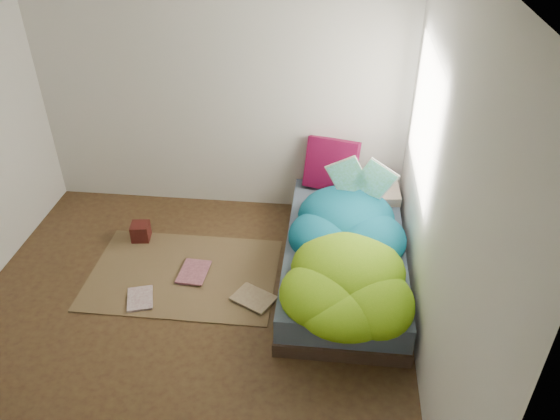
# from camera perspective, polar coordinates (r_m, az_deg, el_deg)

# --- Properties ---
(ground) EXTENTS (3.50, 3.50, 0.00)m
(ground) POSITION_cam_1_polar(r_m,az_deg,el_deg) (4.40, -9.93, -11.41)
(ground) COLOR #402618
(ground) RESTS_ON ground
(room_walls) EXTENTS (3.54, 3.54, 2.62)m
(room_walls) POSITION_cam_1_polar(r_m,az_deg,el_deg) (3.46, -12.31, 7.99)
(room_walls) COLOR silver
(room_walls) RESTS_ON ground
(bed) EXTENTS (1.00, 2.00, 0.34)m
(bed) POSITION_cam_1_polar(r_m,az_deg,el_deg) (4.69, 6.70, -4.95)
(bed) COLOR #36281D
(bed) RESTS_ON ground
(duvet) EXTENTS (0.96, 1.84, 0.34)m
(duvet) POSITION_cam_1_polar(r_m,az_deg,el_deg) (4.31, 6.97, -3.24)
(duvet) COLOR #075873
(duvet) RESTS_ON bed
(rug) EXTENTS (1.60, 1.10, 0.01)m
(rug) POSITION_cam_1_polar(r_m,az_deg,el_deg) (4.82, -10.03, -6.58)
(rug) COLOR brown
(rug) RESTS_ON ground
(pillow_floral) EXTENTS (0.60, 0.41, 0.13)m
(pillow_floral) POSITION_cam_1_polar(r_m,az_deg,el_deg) (5.15, 9.13, 1.91)
(pillow_floral) COLOR #EFE6CF
(pillow_floral) RESTS_ON bed
(pillow_magenta) EXTENTS (0.50, 0.27, 0.48)m
(pillow_magenta) POSITION_cam_1_polar(r_m,az_deg,el_deg) (5.20, 5.40, 4.77)
(pillow_magenta) COLOR #50051E
(pillow_magenta) RESTS_ON bed
(open_book) EXTENTS (0.50, 0.18, 0.30)m
(open_book) POSITION_cam_1_polar(r_m,az_deg,el_deg) (4.66, 8.58, 4.34)
(open_book) COLOR green
(open_book) RESTS_ON duvet
(wooden_box) EXTENTS (0.18, 0.18, 0.16)m
(wooden_box) POSITION_cam_1_polar(r_m,az_deg,el_deg) (5.25, -14.36, -2.19)
(wooden_box) COLOR #39110D
(wooden_box) RESTS_ON rug
(floor_book_a) EXTENTS (0.28, 0.33, 0.02)m
(floor_book_a) POSITION_cam_1_polar(r_m,az_deg,el_deg) (4.65, -15.67, -9.08)
(floor_book_a) COLOR white
(floor_book_a) RESTS_ON rug
(floor_book_b) EXTENTS (0.26, 0.34, 0.03)m
(floor_book_b) POSITION_cam_1_polar(r_m,az_deg,el_deg) (4.82, -10.37, -6.28)
(floor_book_b) COLOR #C97489
(floor_book_b) RESTS_ON rug
(floor_book_c) EXTENTS (0.40, 0.36, 0.02)m
(floor_book_c) POSITION_cam_1_polar(r_m,az_deg,el_deg) (4.43, -3.69, -10.09)
(floor_book_c) COLOR tan
(floor_book_c) RESTS_ON rug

